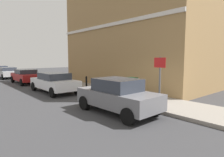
{
  "coord_description": "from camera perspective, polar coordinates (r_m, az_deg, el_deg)",
  "views": [
    {
      "loc": [
        -6.25,
        -7.09,
        2.38
      ],
      "look_at": [
        0.99,
        1.29,
        1.2
      ],
      "focal_mm": 30.27,
      "sensor_mm": 36.0,
      "label": 1
    }
  ],
  "objects": [
    {
      "name": "bollard_far_kerb",
      "position": [
        12.94,
        -7.74,
        -1.41
      ],
      "size": [
        0.14,
        0.14,
        1.04
      ],
      "color": "black",
      "rests_on": "sidewalk"
    },
    {
      "name": "ground",
      "position": [
        9.75,
        0.59,
        -8.05
      ],
      "size": [
        80.0,
        80.0,
        0.0
      ],
      "primitive_type": "plane",
      "color": "#38383A"
    },
    {
      "name": "sidewalk",
      "position": [
        15.56,
        -8.98,
        -2.51
      ],
      "size": [
        2.71,
        30.0,
        0.15
      ],
      "primitive_type": "cube",
      "color": "gray",
      "rests_on": "ground"
    },
    {
      "name": "car_red",
      "position": [
        19.85,
        -24.53,
        0.72
      ],
      "size": [
        1.91,
        4.35,
        1.34
      ],
      "rotation": [
        0.0,
        0.0,
        1.56
      ],
      "color": "maroon",
      "rests_on": "ground"
    },
    {
      "name": "car_grey",
      "position": [
        8.29,
        1.66,
        -5.1
      ],
      "size": [
        1.87,
        3.93,
        1.51
      ],
      "rotation": [
        0.0,
        0.0,
        1.59
      ],
      "color": "slate",
      "rests_on": "ground"
    },
    {
      "name": "corner_building",
      "position": [
        17.5,
        7.85,
        12.22
      ],
      "size": [
        7.27,
        12.86,
        8.53
      ],
      "color": "#9E7A4C",
      "rests_on": "ground"
    },
    {
      "name": "utility_cabinet",
      "position": [
        10.98,
        6.12,
        -2.86
      ],
      "size": [
        0.46,
        0.61,
        1.15
      ],
      "color": "#1E4C28",
      "rests_on": "sidewalk"
    },
    {
      "name": "street_sign",
      "position": [
        8.59,
        14.24,
        1.09
      ],
      "size": [
        0.08,
        0.6,
        2.3
      ],
      "color": "#59595B",
      "rests_on": "sidewalk"
    },
    {
      "name": "car_blue",
      "position": [
        31.33,
        -30.74,
        2.16
      ],
      "size": [
        1.95,
        4.14,
        1.32
      ],
      "rotation": [
        0.0,
        0.0,
        1.57
      ],
      "color": "navy",
      "rests_on": "ground"
    },
    {
      "name": "car_white",
      "position": [
        13.84,
        -17.05,
        -1.01
      ],
      "size": [
        1.93,
        4.43,
        1.38
      ],
      "rotation": [
        0.0,
        0.0,
        1.57
      ],
      "color": "silver",
      "rests_on": "ground"
    },
    {
      "name": "bollard_near_cabinet",
      "position": [
        12.21,
        0.78,
        -1.8
      ],
      "size": [
        0.14,
        0.14,
        1.04
      ],
      "color": "black",
      "rests_on": "sidewalk"
    },
    {
      "name": "car_silver",
      "position": [
        25.88,
        -28.91,
        1.63
      ],
      "size": [
        1.9,
        4.09,
        1.33
      ],
      "rotation": [
        0.0,
        0.0,
        1.55
      ],
      "color": "#B7B7BC",
      "rests_on": "ground"
    }
  ]
}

